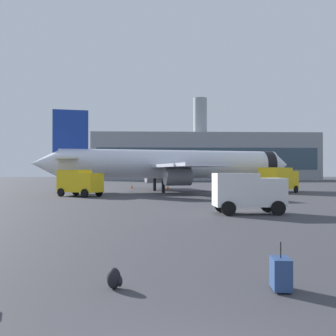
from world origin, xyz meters
The scene contains 9 objects.
airplane_at_gate centered at (2.28, 49.42, 3.66)m, with size 35.48×32.26×10.50m.
service_truck centered at (-8.20, 39.13, 1.61)m, with size 5.23×4.43×2.90m.
fuel_truck centered at (15.62, 45.30, 1.77)m, with size 5.98×5.89×3.20m.
cargo_van centered at (5.70, 20.62, 1.45)m, with size 4.45×2.43×2.60m.
safety_cone_near centered at (-3.60, 60.12, 0.40)m, with size 0.44×0.44×0.80m.
safety_cone_mid centered at (2.05, 55.21, 0.34)m, with size 0.44×0.44×0.69m.
rolling_suitcase centered at (2.51, 4.34, 0.39)m, with size 0.47×0.68×1.10m.
traveller_backpack centered at (-1.25, 4.64, 0.23)m, with size 0.36×0.40×0.48m.
terminal_building centered at (16.62, 125.53, 7.52)m, with size 70.59×19.84×26.75m.
Camera 1 is at (-0.40, -4.61, 2.68)m, focal length 42.90 mm.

